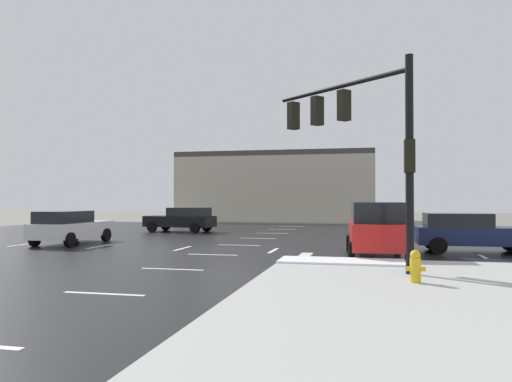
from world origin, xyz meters
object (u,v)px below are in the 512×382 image
sedan_white (70,227)px  sedan_navy (470,232)px  fire_hydrant (415,266)px  traffic_signal_mast (360,129)px  sedan_black (182,219)px  suv_red (376,227)px

sedan_white → sedan_navy: (17.82, 0.26, 0.00)m
fire_hydrant → sedan_white: bearing=150.9°
traffic_signal_mast → sedan_navy: 8.13m
fire_hydrant → sedan_white: sedan_white is taller
sedan_black → sedan_navy: bearing=156.3°
traffic_signal_mast → sedan_navy: traffic_signal_mast is taller
traffic_signal_mast → sedan_white: size_ratio=1.31×
traffic_signal_mast → sedan_navy: size_ratio=1.31×
fire_hydrant → sedan_white: size_ratio=0.17×
suv_red → sedan_navy: bearing=-67.0°
sedan_white → fire_hydrant: bearing=-118.6°
traffic_signal_mast → sedan_black: size_ratio=1.28×
sedan_white → suv_red: size_ratio=0.92×
traffic_signal_mast → fire_hydrant: 4.72m
fire_hydrant → sedan_navy: bearing=71.6°
sedan_black → fire_hydrant: bearing=132.4°
sedan_navy → suv_red: suv_red is taller
suv_red → sedan_white: bearing=79.9°
fire_hydrant → sedan_black: sedan_black is taller
sedan_navy → suv_red: bearing=-154.5°
traffic_signal_mast → sedan_black: (-11.59, 15.16, -3.42)m
sedan_black → suv_red: (12.12, -10.96, 0.24)m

